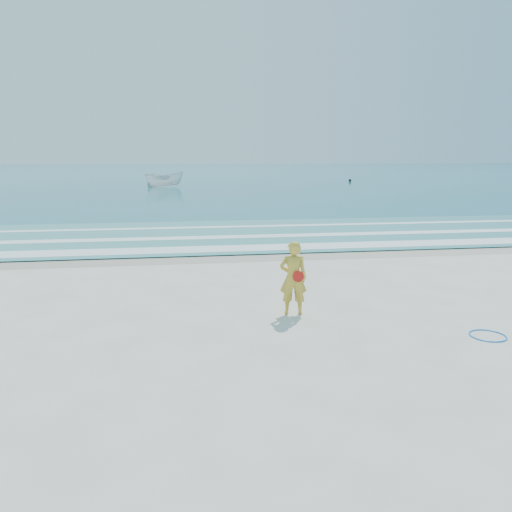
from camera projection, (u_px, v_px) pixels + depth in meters
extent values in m
plane|color=silver|center=(264.00, 342.00, 10.32)|extent=(400.00, 400.00, 0.00)
cube|color=#B2A893|center=(225.00, 256.00, 19.04)|extent=(400.00, 2.40, 0.00)
cube|color=#19727F|center=(187.00, 172.00, 112.05)|extent=(400.00, 190.00, 0.04)
cube|color=#59B7AD|center=(216.00, 235.00, 23.88)|extent=(400.00, 10.00, 0.01)
cube|color=white|center=(222.00, 249.00, 20.29)|extent=(400.00, 1.40, 0.01)
cube|color=white|center=(217.00, 237.00, 23.10)|extent=(400.00, 0.90, 0.01)
cube|color=white|center=(212.00, 227.00, 26.30)|extent=(400.00, 0.60, 0.01)
torus|color=blue|center=(488.00, 336.00, 10.65)|extent=(0.93, 0.93, 0.03)
imported|color=white|center=(164.00, 179.00, 58.66)|extent=(4.93, 2.90, 1.79)
sphere|color=black|center=(350.00, 180.00, 70.15)|extent=(0.40, 0.40, 0.40)
imported|color=gold|center=(293.00, 278.00, 11.97)|extent=(0.72, 0.53, 1.80)
cylinder|color=red|center=(298.00, 276.00, 11.79)|extent=(0.27, 0.08, 0.27)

